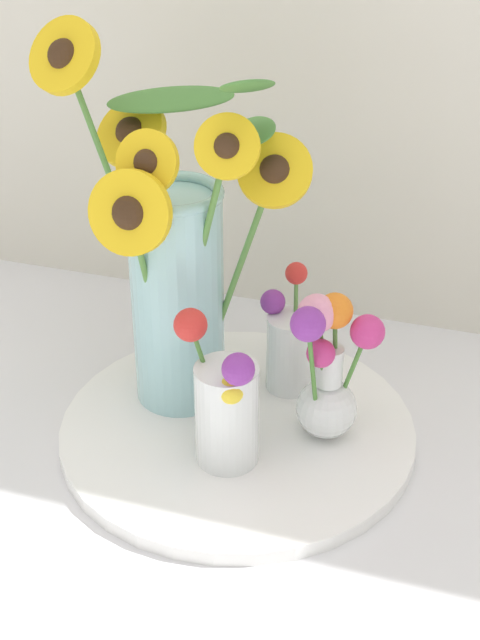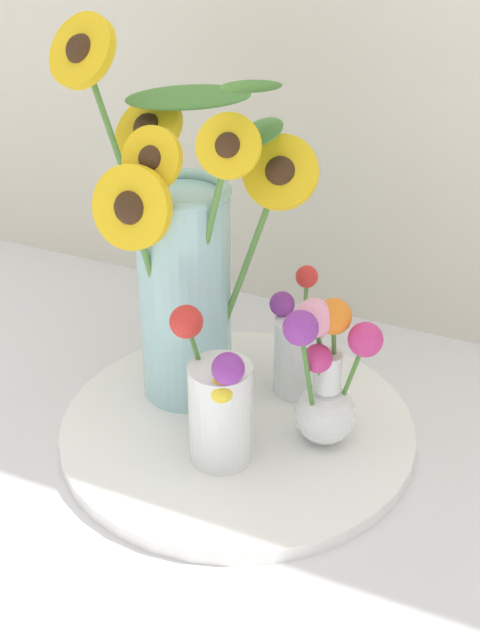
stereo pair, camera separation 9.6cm
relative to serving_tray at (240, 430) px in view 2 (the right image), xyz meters
name	(u,v)px [view 2 (the right image)]	position (x,y,z in m)	size (l,w,h in m)	color
ground_plane	(195,494)	(0.00, -0.11, -0.01)	(6.00, 6.00, 0.00)	silver
serving_tray	(240,430)	(0.00, 0.00, 0.00)	(0.41, 0.41, 0.02)	white
mason_jar_sunflowers	(183,260)	(-0.09, 0.04, 0.18)	(0.33, 0.24, 0.44)	#9ED1D6
vase_small_center	(219,404)	(0.00, -0.06, 0.08)	(0.10, 0.08, 0.18)	white
vase_bulb_right	(326,377)	(0.10, 0.01, 0.10)	(0.09, 0.11, 0.19)	white
vase_small_back	(299,346)	(0.03, 0.10, 0.07)	(0.08, 0.07, 0.16)	white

